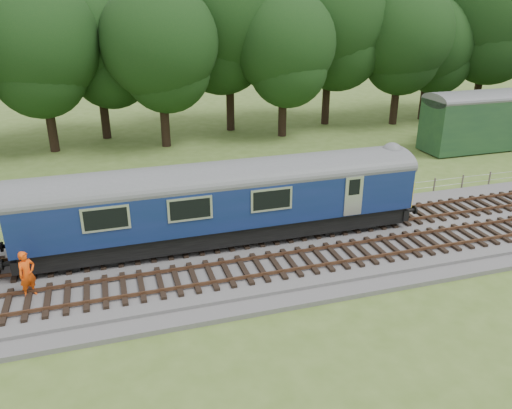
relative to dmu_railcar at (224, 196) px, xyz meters
name	(u,v)px	position (x,y,z in m)	size (l,w,h in m)	color
ground	(347,244)	(5.67, -1.40, -2.61)	(120.00, 120.00, 0.00)	#4B6826
ballast	(347,241)	(5.67, -1.40, -2.43)	(70.00, 7.00, 0.35)	#4C4C4F
track_north	(335,224)	(5.67, 0.00, -2.19)	(67.20, 2.40, 0.21)	black
track_south	(364,251)	(5.67, -3.00, -2.19)	(67.20, 2.40, 0.21)	black
fence	(310,209)	(5.67, 3.10, -2.61)	(64.00, 0.12, 1.00)	#6B6054
tree_line	(232,134)	(5.67, 20.60, -2.61)	(70.00, 8.00, 18.00)	black
dmu_railcar	(224,196)	(0.00, 0.00, 0.00)	(18.05, 2.86, 3.88)	black
worker	(27,274)	(-8.26, -2.36, -1.32)	(0.68, 0.45, 1.87)	#FF4F0D
shed	(460,127)	(22.64, 12.42, -1.29)	(3.50, 3.50, 2.59)	#193822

